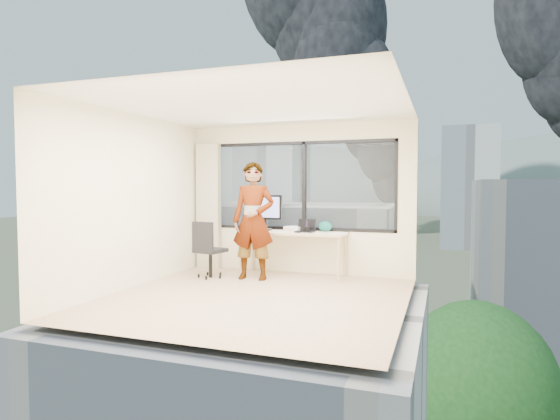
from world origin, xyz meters
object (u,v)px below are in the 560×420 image
at_px(chair, 210,249).
at_px(game_console, 295,228).
at_px(monitor, 265,212).
at_px(laptop, 305,226).
at_px(handbag, 325,226).
at_px(person, 253,221).
at_px(desk, 293,253).

xyz_separation_m(chair, game_console, (1.21, 0.83, 0.31)).
distance_m(monitor, laptop, 0.79).
xyz_separation_m(chair, laptop, (1.45, 0.64, 0.37)).
bearing_deg(handbag, laptop, -151.85).
bearing_deg(chair, person, 20.36).
bearing_deg(monitor, chair, -128.10).
height_order(chair, person, person).
height_order(laptop, handbag, laptop).
bearing_deg(monitor, game_console, 13.84).
height_order(chair, laptop, chair).
bearing_deg(game_console, desk, -62.35).
height_order(person, laptop, person).
relative_size(chair, handbag, 4.16).
xyz_separation_m(person, handbag, (1.03, 0.71, -0.12)).
xyz_separation_m(person, monitor, (-0.04, 0.63, 0.11)).
bearing_deg(game_console, person, -105.50).
xyz_separation_m(game_console, handbag, (0.55, -0.00, 0.05)).
xyz_separation_m(desk, monitor, (-0.55, 0.12, 0.69)).
relative_size(person, handbag, 8.28).
bearing_deg(laptop, handbag, 33.63).
bearing_deg(game_console, laptop, -19.77).
xyz_separation_m(monitor, laptop, (0.76, -0.10, -0.21)).
bearing_deg(desk, monitor, 167.96).
xyz_separation_m(desk, laptop, (0.21, 0.01, 0.47)).
bearing_deg(person, laptop, 30.48).
bearing_deg(laptop, person, -141.70).
bearing_deg(laptop, chair, -153.76).
xyz_separation_m(person, game_console, (0.48, 0.71, -0.17)).
distance_m(chair, monitor, 1.17).
bearing_deg(handbag, game_console, 176.71).
height_order(chair, monitor, monitor).
bearing_deg(person, chair, -176.19).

